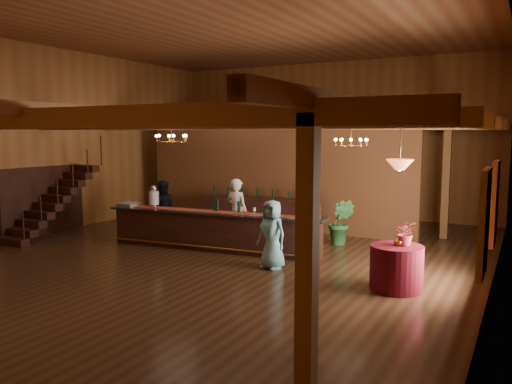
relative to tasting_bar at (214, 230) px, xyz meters
The scene contains 30 objects.
floor 0.71m from the tasting_bar, 19.61° to the right, with size 14.00×14.00×0.00m, color #3D2916.
ceiling 5.03m from the tasting_bar, 19.61° to the right, with size 14.00×14.00×0.00m, color brown.
wall_back 7.21m from the tasting_bar, 85.99° to the left, with size 12.00×0.10×5.50m, color #955F2C.
wall_left 5.97m from the tasting_bar, behind, with size 0.10×14.00×5.50m, color #955F2C.
wall_right 6.86m from the tasting_bar, ahead, with size 0.10×14.00×5.50m, color #955F2C.
beam_grid 2.80m from the tasting_bar, 35.12° to the left, with size 11.90×13.90×0.39m.
support_posts 1.38m from the tasting_bar, 54.48° to the right, with size 9.20×10.20×3.20m.
partition_wall 3.49m from the tasting_bar, 90.37° to the left, with size 9.00×0.18×3.10m, color brown.
window_right_front 6.75m from the tasting_bar, 15.40° to the right, with size 0.12×1.05×1.75m, color white.
window_right_back 6.57m from the tasting_bar, ahead, with size 0.12×1.05×1.75m, color white.
staircase 5.08m from the tasting_bar, 169.62° to the right, with size 1.00×2.80×2.00m.
backroom_boxes 5.33m from the tasting_bar, 88.01° to the left, with size 4.10×0.60×1.10m.
tasting_bar is the anchor object (origin of this frame).
beverage_dispenser 1.98m from the tasting_bar, behind, with size 0.26×0.26×0.60m.
glass_rack_tray 2.61m from the tasting_bar, behind, with size 0.50×0.50×0.10m, color gray.
raffle_drum 2.72m from the tasting_bar, ahead, with size 0.34×0.24×0.30m.
bar_bottle_0 0.64m from the tasting_bar, 99.50° to the left, with size 0.07×0.07×0.30m, color black.
bar_bottle_1 0.65m from the tasting_bar, 70.79° to the left, with size 0.07×0.07×0.30m, color black.
bar_bottle_2 0.92m from the tasting_bar, 16.20° to the left, with size 0.07×0.07×0.30m, color black.
backbar_shelf 2.90m from the tasting_bar, 95.61° to the left, with size 3.57×0.56×1.00m, color #371C14.
round_table 5.01m from the tasting_bar, 12.52° to the right, with size 1.00×1.00×0.86m, color #600A19.
chandelier_left 2.57m from the tasting_bar, 135.40° to the right, with size 0.80×0.80×0.50m.
chandelier_right 4.10m from the tasting_bar, 18.57° to the left, with size 0.80×0.80×0.59m.
pendant_lamp 5.36m from the tasting_bar, 12.52° to the right, with size 0.52×0.52×0.90m.
bartender 0.90m from the tasting_bar, 73.10° to the left, with size 0.65×0.43×1.78m, color white.
staff_second 2.43m from the tasting_bar, 161.60° to the left, with size 0.78×0.61×1.61m, color black.
guest 2.31m from the tasting_bar, 22.43° to the right, with size 0.75×0.49×1.53m, color #70B1C2.
floor_plant 3.40m from the tasting_bar, 37.54° to the left, with size 0.68×0.55×1.24m, color #2E602D.
table_flowers 5.17m from the tasting_bar, 11.42° to the right, with size 0.44×0.38×0.49m, color #B22C37.
table_vase 5.06m from the tasting_bar, 12.50° to the right, with size 0.15×0.15×0.30m, color #AE762C.
Camera 1 is at (6.53, -10.32, 3.00)m, focal length 35.00 mm.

